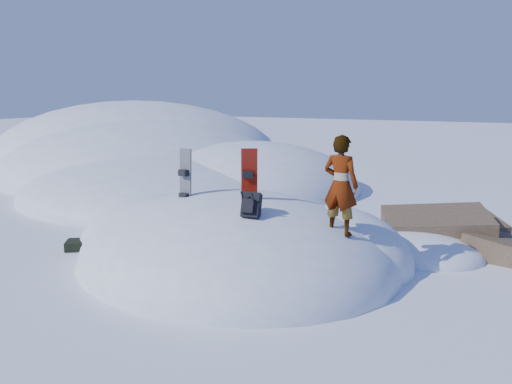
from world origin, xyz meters
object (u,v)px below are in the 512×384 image
at_px(snowboard_dark, 185,187).
at_px(person, 341,185).
at_px(snowboard_red, 249,190).
at_px(backpack, 251,205).

height_order(snowboard_dark, person, person).
bearing_deg(person, snowboard_dark, 9.63).
distance_m(snowboard_dark, person, 3.38).
bearing_deg(snowboard_red, snowboard_dark, 154.16).
bearing_deg(backpack, snowboard_red, 109.26).
xyz_separation_m(snowboard_dark, backpack, (1.91, -0.64, -0.07)).
bearing_deg(backpack, snowboard_dark, 150.11).
relative_size(snowboard_red, backpack, 3.13).
height_order(snowboard_red, person, person).
relative_size(snowboard_red, snowboard_dark, 1.03).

